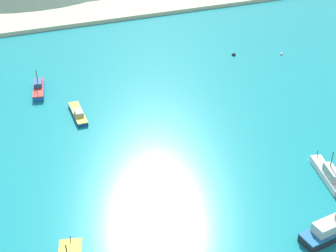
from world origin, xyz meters
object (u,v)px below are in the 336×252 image
Objects in this scene: buoy_1 at (234,55)px; fishing_boat_4 at (333,229)px; fishing_boat_1 at (328,174)px; fishing_boat_6 at (39,88)px; buoy_0 at (281,54)px; fishing_boat_0 at (78,114)px.

fishing_boat_4 is at bearing -109.35° from buoy_1.
fishing_boat_1 is 0.91× the size of fishing_boat_4.
fishing_boat_1 is 9.62× the size of buoy_1.
buoy_1 is (52.26, 0.84, -0.71)m from fishing_boat_6.
fishing_boat_6 is 9.51× the size of buoy_1.
buoy_0 is 0.82× the size of buoy_1.
buoy_1 reaches higher than buoy_0.
fishing_boat_1 is 13.44m from fishing_boat_4.
buoy_0 is 13.08m from buoy_1.
fishing_boat_6 is 11.55× the size of buoy_0.
fishing_boat_1 is 11.68× the size of buoy_0.
fishing_boat_0 reaches higher than buoy_1.
fishing_boat_1 reaches higher than fishing_boat_6.
fishing_boat_1 is at bearing -49.22° from fishing_boat_0.
fishing_boat_0 is 54.28m from fishing_boat_4.
buoy_1 is at bearing 70.65° from fishing_boat_4.
fishing_boat_4 is (-8.35, -10.53, 0.07)m from fishing_boat_1.
fishing_boat_1 is (32.75, -37.96, 0.40)m from fishing_boat_0.
fishing_boat_6 is (-5.38, 14.70, 0.29)m from fishing_boat_0.
fishing_boat_0 is 11.32× the size of buoy_0.
fishing_boat_1 reaches higher than buoy_1.
fishing_boat_4 is at bearing -128.43° from fishing_boat_1.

